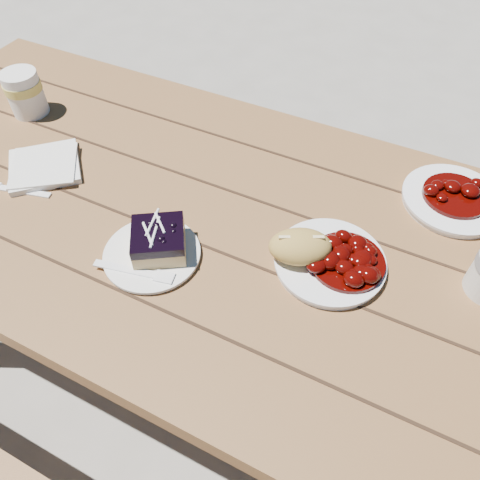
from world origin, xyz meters
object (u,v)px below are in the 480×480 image
at_px(second_cup, 25,93).
at_px(blueberry_cake, 159,240).
at_px(second_plate, 453,200).
at_px(main_plate, 329,262).
at_px(picnic_table, 251,277).
at_px(dessert_plate, 152,255).
at_px(bread_roll, 300,247).

bearing_deg(second_cup, blueberry_cake, -24.13).
bearing_deg(second_plate, main_plate, -123.10).
xyz_separation_m(picnic_table, dessert_plate, (-0.14, -0.15, 0.17)).
xyz_separation_m(second_plate, second_cup, (-1.03, -0.14, 0.05)).
height_order(main_plate, second_cup, second_cup).
height_order(picnic_table, main_plate, main_plate).
height_order(picnic_table, second_plate, second_plate).
relative_size(main_plate, second_plate, 0.98).
height_order(second_plate, second_cup, second_cup).
bearing_deg(second_plate, blueberry_cake, -140.88).
xyz_separation_m(picnic_table, main_plate, (0.17, -0.02, 0.17)).
distance_m(blueberry_cake, second_plate, 0.62).
xyz_separation_m(dessert_plate, second_cup, (-0.54, 0.26, 0.05)).
relative_size(blueberry_cake, second_cup, 1.22).
xyz_separation_m(blueberry_cake, second_plate, (0.48, 0.39, -0.03)).
height_order(bread_roll, dessert_plate, bread_roll).
relative_size(picnic_table, main_plate, 9.86).
height_order(main_plate, second_plate, same).
xyz_separation_m(bread_roll, dessert_plate, (-0.25, -0.11, -0.04)).
distance_m(picnic_table, second_plate, 0.46).
distance_m(blueberry_cake, second_cup, 0.60).
bearing_deg(dessert_plate, blueberry_cake, 56.31).
bearing_deg(main_plate, second_plate, 56.90).
height_order(main_plate, bread_roll, bread_roll).
height_order(main_plate, dessert_plate, main_plate).
bearing_deg(bread_roll, blueberry_cake, -158.66).
distance_m(bread_roll, dessert_plate, 0.28).
bearing_deg(dessert_plate, main_plate, 22.86).
height_order(picnic_table, second_cup, second_cup).
height_order(blueberry_cake, second_cup, second_cup).
relative_size(main_plate, blueberry_cake, 1.52).
relative_size(bread_roll, second_cup, 1.06).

